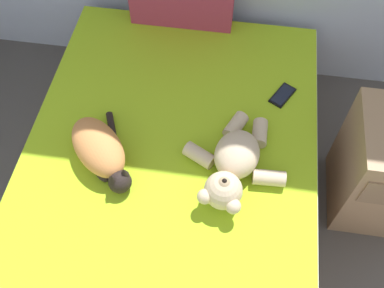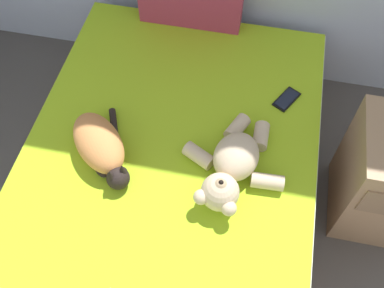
# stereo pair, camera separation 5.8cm
# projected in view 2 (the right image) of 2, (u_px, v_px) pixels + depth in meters

# --- Properties ---
(bed) EXTENTS (1.37, 2.04, 0.45)m
(bed) POSITION_uv_depth(u_px,v_px,m) (168.00, 190.00, 2.12)
(bed) COLOR #9E7A56
(bed) RESTS_ON ground_plane
(cat) EXTENTS (0.37, 0.42, 0.15)m
(cat) POSITION_uv_depth(u_px,v_px,m) (101.00, 146.00, 1.90)
(cat) COLOR #D18447
(cat) RESTS_ON bed
(teddy_bear) EXTENTS (0.46, 0.53, 0.17)m
(teddy_bear) POSITION_uv_depth(u_px,v_px,m) (232.00, 167.00, 1.84)
(teddy_bear) COLOR beige
(teddy_bear) RESTS_ON bed
(cell_phone) EXTENTS (0.14, 0.16, 0.01)m
(cell_phone) POSITION_uv_depth(u_px,v_px,m) (287.00, 99.00, 2.13)
(cell_phone) COLOR black
(cell_phone) RESTS_ON bed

